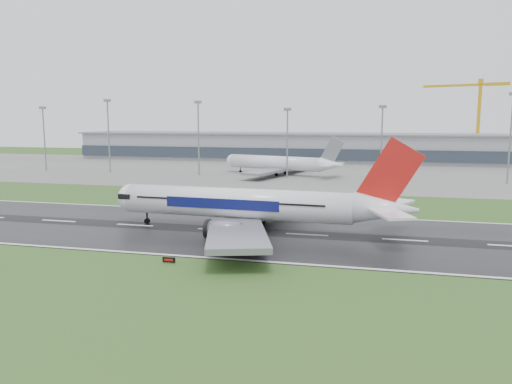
# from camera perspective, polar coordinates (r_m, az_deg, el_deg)

# --- Properties ---
(ground) EXTENTS (520.00, 520.00, 0.00)m
(ground) POSITION_cam_1_polar(r_m,az_deg,el_deg) (119.73, -13.57, -3.70)
(ground) COLOR #2B501D
(ground) RESTS_ON ground
(runway) EXTENTS (400.00, 45.00, 0.10)m
(runway) POSITION_cam_1_polar(r_m,az_deg,el_deg) (119.72, -13.57, -3.68)
(runway) COLOR black
(runway) RESTS_ON ground
(apron) EXTENTS (400.00, 130.00, 0.08)m
(apron) POSITION_cam_1_polar(r_m,az_deg,el_deg) (236.43, 0.43, 2.47)
(apron) COLOR slate
(apron) RESTS_ON ground
(terminal) EXTENTS (240.00, 36.00, 15.00)m
(terminal) POSITION_cam_1_polar(r_m,az_deg,el_deg) (294.34, 3.15, 5.09)
(terminal) COLOR gray
(terminal) RESTS_ON ground
(main_airliner) EXTENTS (70.56, 67.51, 19.92)m
(main_airliner) POSITION_cam_1_polar(r_m,az_deg,el_deg) (108.90, 0.06, 0.72)
(main_airliner) COLOR white
(main_airliner) RESTS_ON runway
(parked_airliner) EXTENTS (69.09, 66.43, 16.58)m
(parked_airliner) POSITION_cam_1_polar(r_m,az_deg,el_deg) (217.12, 2.72, 4.13)
(parked_airliner) COLOR silver
(parked_airliner) RESTS_ON apron
(tower_crane) EXTENTS (43.64, 20.11, 45.52)m
(tower_crane) POSITION_cam_1_polar(r_m,az_deg,el_deg) (308.34, 23.88, 7.38)
(tower_crane) COLOR gold
(tower_crane) RESTS_ON ground
(runway_sign) EXTENTS (2.31, 0.37, 1.04)m
(runway_sign) POSITION_cam_1_polar(r_m,az_deg,el_deg) (88.13, -9.84, -7.62)
(runway_sign) COLOR black
(runway_sign) RESTS_ON ground
(floodmast_0) EXTENTS (0.64, 0.64, 28.44)m
(floodmast_0) POSITION_cam_1_polar(r_m,az_deg,el_deg) (253.86, -22.83, 5.43)
(floodmast_0) COLOR gray
(floodmast_0) RESTS_ON ground
(floodmast_1) EXTENTS (0.64, 0.64, 31.48)m
(floodmast_1) POSITION_cam_1_polar(r_m,az_deg,el_deg) (235.60, -16.34, 5.94)
(floodmast_1) COLOR gray
(floodmast_1) RESTS_ON ground
(floodmast_2) EXTENTS (0.64, 0.64, 30.49)m
(floodmast_2) POSITION_cam_1_polar(r_m,az_deg,el_deg) (217.46, -6.52, 5.91)
(floodmast_2) COLOR gray
(floodmast_2) RESTS_ON ground
(floodmast_3) EXTENTS (0.64, 0.64, 27.31)m
(floodmast_3) POSITION_cam_1_polar(r_m,az_deg,el_deg) (207.37, 3.56, 5.38)
(floodmast_3) COLOR gray
(floodmast_3) RESTS_ON ground
(floodmast_4) EXTENTS (0.64, 0.64, 28.24)m
(floodmast_4) POSITION_cam_1_polar(r_m,az_deg,el_deg) (204.05, 14.01, 5.23)
(floodmast_4) COLOR gray
(floodmast_4) RESTS_ON ground
(floodmast_5) EXTENTS (0.64, 0.64, 32.61)m
(floodmast_5) POSITION_cam_1_polar(r_m,az_deg,el_deg) (209.25, 26.83, 5.25)
(floodmast_5) COLOR gray
(floodmast_5) RESTS_ON ground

